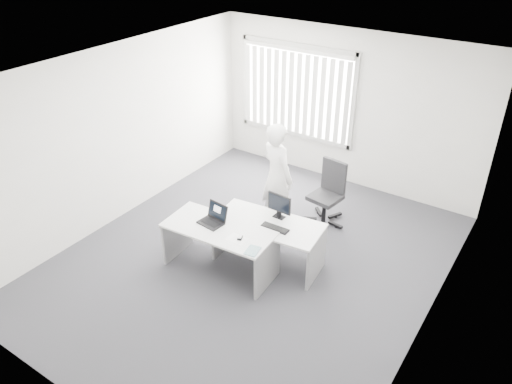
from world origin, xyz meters
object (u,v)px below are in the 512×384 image
Objects in this scene: desk_near at (220,239)px; person at (277,176)px; desk_far at (268,234)px; office_chair at (326,203)px; laptop at (210,216)px; monitor at (279,206)px.

person is (0.05, 1.42, 0.37)m from desk_near.
office_chair reaches higher than desk_far.
desk_near is 0.90× the size of person.
desk_near is 0.37m from laptop.
office_chair is 2.18m from laptop.
desk_far is (0.48, 0.50, -0.01)m from desk_near.
office_chair is at bearing 73.43° from laptop.
desk_near is 2.08m from office_chair.
desk_near is at bearing -140.08° from desk_far.
office_chair is 0.99m from person.
monitor is at bearing -87.78° from office_chair.
desk_near is at bearing -124.53° from monitor.
office_chair is 3.10× the size of laptop.
desk_far is 0.87m from laptop.
office_chair is at bearing -118.34° from person.
office_chair is (0.19, 1.46, -0.17)m from desk_far.
office_chair is at bearing 76.35° from desk_far.
desk_near is 1.52× the size of office_chair.
monitor is (0.05, 0.20, 0.38)m from desk_far.
desk_near is at bearing -100.19° from office_chair.
desk_near is 0.69m from desk_far.
laptop is 0.92× the size of monitor.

